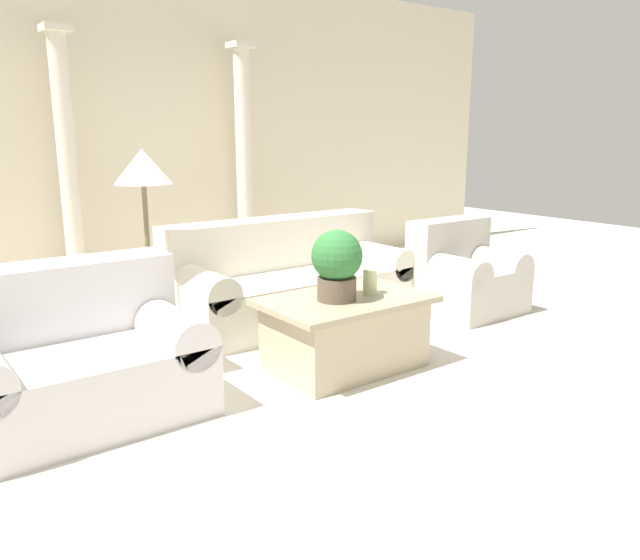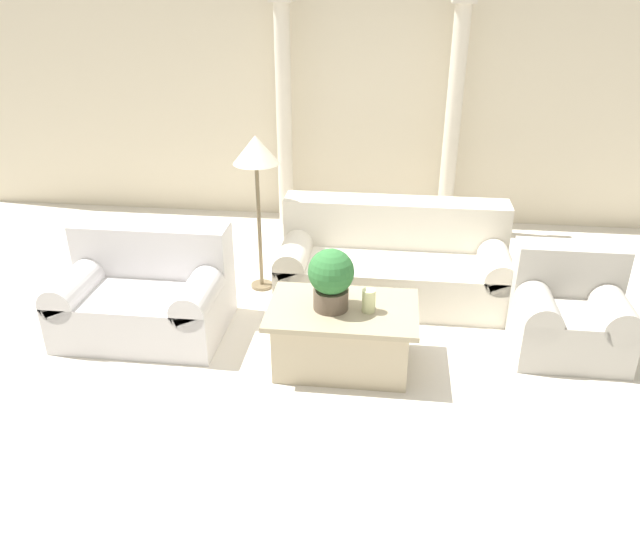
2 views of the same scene
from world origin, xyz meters
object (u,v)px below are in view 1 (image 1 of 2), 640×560
potted_plant (337,263)px  coffee_table (345,332)px  loveseat (74,357)px  sofa_long (288,280)px  floor_lamp (143,176)px  armchair (464,274)px

potted_plant → coffee_table: bearing=11.8°
potted_plant → loveseat: bearing=166.3°
sofa_long → potted_plant: bearing=-109.7°
loveseat → potted_plant: bearing=-13.7°
sofa_long → loveseat: bearing=-157.2°
coffee_table → potted_plant: (-0.08, -0.02, 0.49)m
potted_plant → floor_lamp: 1.54m
floor_lamp → armchair: bearing=-15.8°
floor_lamp → sofa_long: bearing=0.8°
loveseat → armchair: 3.40m
coffee_table → armchair: bearing=14.8°
loveseat → armchair: size_ratio=1.57×
armchair → coffee_table: bearing=-165.2°
loveseat → coffee_table: loveseat is taller
sofa_long → potted_plant: (-0.44, -1.23, 0.41)m
armchair → potted_plant: bearing=-165.4°
coffee_table → sofa_long: bearing=73.6°
coffee_table → floor_lamp: floor_lamp is taller
potted_plant → floor_lamp: floor_lamp is taller
sofa_long → floor_lamp: size_ratio=1.41×
loveseat → potted_plant: size_ratio=2.82×
coffee_table → potted_plant: 0.50m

